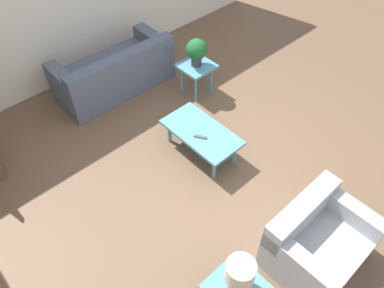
{
  "coord_description": "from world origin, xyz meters",
  "views": [
    {
      "loc": [
        -2.0,
        2.28,
        3.77
      ],
      "look_at": [
        0.2,
        0.26,
        0.55
      ],
      "focal_mm": 35.0,
      "sensor_mm": 36.0,
      "label": 1
    }
  ],
  "objects_px": {
    "sofa": "(115,73)",
    "table_lamp": "(240,275)",
    "armchair": "(316,242)",
    "coffee_table": "(201,134)",
    "potted_plant": "(196,51)",
    "side_table_plant": "(196,70)"
  },
  "relations": [
    {
      "from": "sofa",
      "to": "table_lamp",
      "type": "distance_m",
      "value": 3.79
    },
    {
      "from": "table_lamp",
      "to": "armchair",
      "type": "bearing_deg",
      "value": -100.57
    },
    {
      "from": "armchair",
      "to": "coffee_table",
      "type": "height_order",
      "value": "armchair"
    },
    {
      "from": "coffee_table",
      "to": "table_lamp",
      "type": "bearing_deg",
      "value": 145.0
    },
    {
      "from": "armchair",
      "to": "potted_plant",
      "type": "height_order",
      "value": "potted_plant"
    },
    {
      "from": "armchair",
      "to": "potted_plant",
      "type": "xyz_separation_m",
      "value": [
        2.85,
        -1.0,
        0.45
      ]
    },
    {
      "from": "coffee_table",
      "to": "armchair",
      "type": "bearing_deg",
      "value": 174.59
    },
    {
      "from": "potted_plant",
      "to": "sofa",
      "type": "bearing_deg",
      "value": 43.29
    },
    {
      "from": "side_table_plant",
      "to": "table_lamp",
      "type": "relative_size",
      "value": 1.17
    },
    {
      "from": "sofa",
      "to": "potted_plant",
      "type": "height_order",
      "value": "potted_plant"
    },
    {
      "from": "side_table_plant",
      "to": "potted_plant",
      "type": "height_order",
      "value": "potted_plant"
    },
    {
      "from": "sofa",
      "to": "side_table_plant",
      "type": "bearing_deg",
      "value": 134.64
    },
    {
      "from": "sofa",
      "to": "coffee_table",
      "type": "height_order",
      "value": "sofa"
    },
    {
      "from": "coffee_table",
      "to": "potted_plant",
      "type": "xyz_separation_m",
      "value": [
        0.97,
        -0.82,
        0.41
      ]
    },
    {
      "from": "coffee_table",
      "to": "table_lamp",
      "type": "xyz_separation_m",
      "value": [
        -1.7,
        1.19,
        0.42
      ]
    },
    {
      "from": "armchair",
      "to": "table_lamp",
      "type": "xyz_separation_m",
      "value": [
        0.19,
        1.01,
        0.46
      ]
    },
    {
      "from": "side_table_plant",
      "to": "sofa",
      "type": "bearing_deg",
      "value": 43.29
    },
    {
      "from": "armchair",
      "to": "potted_plant",
      "type": "bearing_deg",
      "value": 70.57
    },
    {
      "from": "potted_plant",
      "to": "table_lamp",
      "type": "relative_size",
      "value": 0.98
    },
    {
      "from": "potted_plant",
      "to": "table_lamp",
      "type": "height_order",
      "value": "table_lamp"
    },
    {
      "from": "potted_plant",
      "to": "table_lamp",
      "type": "bearing_deg",
      "value": 143.05
    },
    {
      "from": "armchair",
      "to": "side_table_plant",
      "type": "relative_size",
      "value": 1.97
    }
  ]
}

